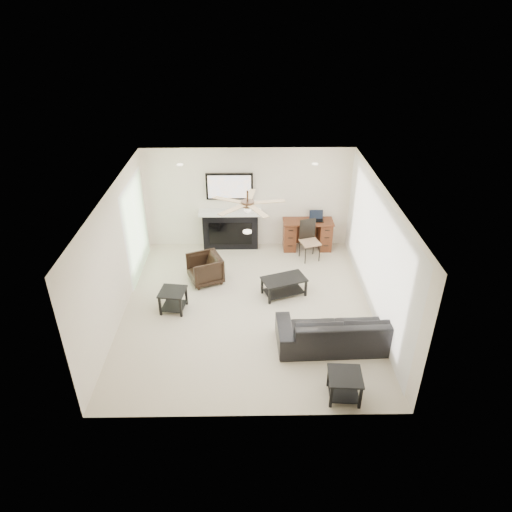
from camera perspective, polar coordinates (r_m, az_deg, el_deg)
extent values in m
plane|color=beige|center=(9.34, -0.94, -6.47)|extent=(5.50, 5.50, 0.00)
cube|color=white|center=(8.12, -1.08, 7.90)|extent=(5.00, 5.50, 0.04)
cube|color=beige|center=(11.14, -1.00, 7.21)|extent=(5.00, 0.04, 2.50)
cube|color=beige|center=(6.42, -1.01, -12.01)|extent=(5.00, 0.04, 2.50)
cube|color=beige|center=(9.03, -17.08, 0.08)|extent=(0.04, 5.50, 2.50)
cube|color=beige|center=(9.01, 15.11, 0.32)|extent=(0.04, 5.50, 2.50)
cube|color=silver|center=(9.09, 14.64, 0.52)|extent=(0.04, 5.10, 2.40)
cube|color=#93BC89|center=(10.43, -14.68, 3.35)|extent=(0.04, 1.80, 2.10)
cylinder|color=#382619|center=(8.31, -1.06, 6.56)|extent=(1.40, 1.40, 0.30)
imported|color=black|center=(8.40, 10.49, -9.04)|extent=(2.29, 0.96, 0.66)
imported|color=black|center=(10.06, -6.41, -1.62)|extent=(0.90, 0.89, 0.63)
cube|color=black|center=(9.63, 3.49, -3.83)|extent=(1.02, 0.78, 0.40)
cube|color=black|center=(7.53, 10.96, -15.66)|extent=(0.55, 0.55, 0.45)
cube|color=black|center=(9.31, -10.29, -5.47)|extent=(0.56, 0.56, 0.45)
cube|color=black|center=(11.11, -3.26, 5.44)|extent=(1.52, 0.34, 1.91)
cube|color=#432210|center=(11.38, 6.42, 2.71)|extent=(1.22, 0.56, 0.76)
cube|color=black|center=(10.85, 6.77, 1.88)|extent=(0.53, 0.54, 0.97)
cube|color=black|center=(11.18, 7.59, 4.92)|extent=(0.33, 0.24, 0.23)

